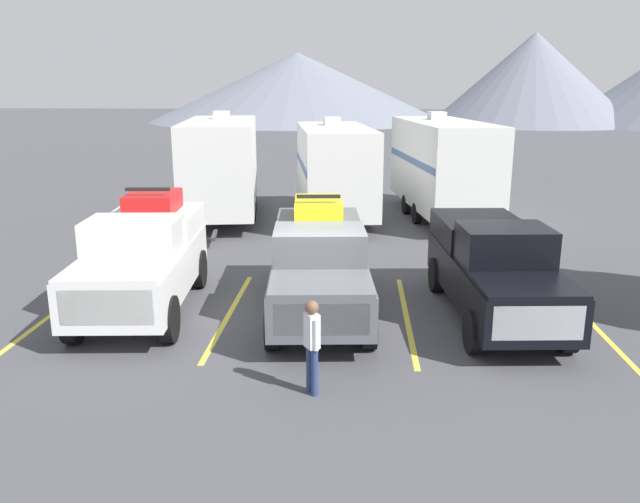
{
  "coord_description": "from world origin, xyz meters",
  "views": [
    {
      "loc": [
        0.84,
        -12.67,
        4.98
      ],
      "look_at": [
        0.0,
        1.62,
        1.2
      ],
      "focal_mm": 35.75,
      "sensor_mm": 36.0,
      "label": 1
    }
  ],
  "objects_px": {
    "pickup_truck_b": "(319,261)",
    "camper_trailer_b": "(335,168)",
    "pickup_truck_a": "(143,256)",
    "camper_trailer_a": "(221,163)",
    "pickup_truck_c": "(493,267)",
    "person_a": "(312,341)",
    "camper_trailer_c": "(442,164)"
  },
  "relations": [
    {
      "from": "camper_trailer_b",
      "to": "person_a",
      "type": "xyz_separation_m",
      "value": [
        0.14,
        -13.85,
        -1.05
      ]
    },
    {
      "from": "camper_trailer_a",
      "to": "pickup_truck_a",
      "type": "bearing_deg",
      "value": -88.03
    },
    {
      "from": "camper_trailer_a",
      "to": "pickup_truck_b",
      "type": "bearing_deg",
      "value": -66.95
    },
    {
      "from": "pickup_truck_c",
      "to": "pickup_truck_a",
      "type": "bearing_deg",
      "value": -179.92
    },
    {
      "from": "camper_trailer_a",
      "to": "camper_trailer_b",
      "type": "relative_size",
      "value": 1.1
    },
    {
      "from": "camper_trailer_b",
      "to": "camper_trailer_c",
      "type": "relative_size",
      "value": 0.91
    },
    {
      "from": "camper_trailer_a",
      "to": "person_a",
      "type": "bearing_deg",
      "value": -72.62
    },
    {
      "from": "camper_trailer_a",
      "to": "person_a",
      "type": "height_order",
      "value": "camper_trailer_a"
    },
    {
      "from": "pickup_truck_b",
      "to": "camper_trailer_b",
      "type": "xyz_separation_m",
      "value": [
        -0.02,
        9.81,
        0.83
      ]
    },
    {
      "from": "pickup_truck_a",
      "to": "pickup_truck_c",
      "type": "height_order",
      "value": "pickup_truck_a"
    },
    {
      "from": "pickup_truck_a",
      "to": "camper_trailer_a",
      "type": "height_order",
      "value": "camper_trailer_a"
    },
    {
      "from": "camper_trailer_b",
      "to": "pickup_truck_b",
      "type": "bearing_deg",
      "value": -89.9
    },
    {
      "from": "pickup_truck_a",
      "to": "person_a",
      "type": "relative_size",
      "value": 3.29
    },
    {
      "from": "camper_trailer_c",
      "to": "pickup_truck_c",
      "type": "bearing_deg",
      "value": -91.02
    },
    {
      "from": "pickup_truck_a",
      "to": "pickup_truck_b",
      "type": "relative_size",
      "value": 0.92
    },
    {
      "from": "pickup_truck_b",
      "to": "camper_trailer_b",
      "type": "relative_size",
      "value": 0.73
    },
    {
      "from": "pickup_truck_c",
      "to": "camper_trailer_b",
      "type": "distance_m",
      "value": 10.68
    },
    {
      "from": "camper_trailer_b",
      "to": "person_a",
      "type": "distance_m",
      "value": 13.89
    },
    {
      "from": "camper_trailer_a",
      "to": "camper_trailer_c",
      "type": "distance_m",
      "value": 8.31
    },
    {
      "from": "camper_trailer_a",
      "to": "camper_trailer_b",
      "type": "xyz_separation_m",
      "value": [
        4.28,
        -0.29,
        -0.1
      ]
    },
    {
      "from": "pickup_truck_c",
      "to": "camper_trailer_b",
      "type": "relative_size",
      "value": 0.71
    },
    {
      "from": "camper_trailer_c",
      "to": "person_a",
      "type": "height_order",
      "value": "camper_trailer_c"
    },
    {
      "from": "pickup_truck_c",
      "to": "pickup_truck_b",
      "type": "bearing_deg",
      "value": 178.31
    },
    {
      "from": "pickup_truck_a",
      "to": "pickup_truck_b",
      "type": "xyz_separation_m",
      "value": [
        3.95,
        0.12,
        -0.08
      ]
    },
    {
      "from": "pickup_truck_c",
      "to": "camper_trailer_b",
      "type": "height_order",
      "value": "camper_trailer_b"
    },
    {
      "from": "pickup_truck_a",
      "to": "pickup_truck_b",
      "type": "distance_m",
      "value": 3.95
    },
    {
      "from": "pickup_truck_a",
      "to": "camper_trailer_c",
      "type": "height_order",
      "value": "camper_trailer_c"
    },
    {
      "from": "pickup_truck_c",
      "to": "person_a",
      "type": "xyz_separation_m",
      "value": [
        -3.69,
        -3.92,
        -0.18
      ]
    },
    {
      "from": "person_a",
      "to": "pickup_truck_c",
      "type": "bearing_deg",
      "value": 46.75
    },
    {
      "from": "camper_trailer_a",
      "to": "camper_trailer_c",
      "type": "bearing_deg",
      "value": 2.56
    },
    {
      "from": "pickup_truck_a",
      "to": "camper_trailer_b",
      "type": "bearing_deg",
      "value": 68.43
    },
    {
      "from": "camper_trailer_c",
      "to": "person_a",
      "type": "xyz_separation_m",
      "value": [
        -3.88,
        -14.51,
        -1.14
      ]
    }
  ]
}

